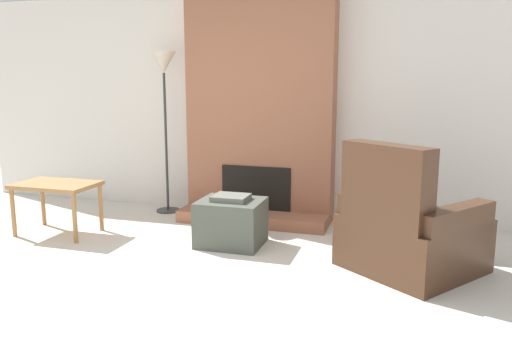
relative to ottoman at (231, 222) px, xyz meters
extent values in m
plane|color=beige|center=(-0.02, -1.53, -0.23)|extent=(24.00, 24.00, 0.00)
cube|color=silver|center=(-0.02, 1.26, 1.07)|extent=(7.80, 0.06, 2.60)
cube|color=#935B42|center=(-0.02, 1.06, 1.07)|extent=(1.68, 0.35, 2.60)
cube|color=#935B42|center=(-0.02, 0.71, -0.16)|extent=(1.68, 0.35, 0.13)
cube|color=black|center=(-0.02, 0.88, 0.15)|extent=(0.80, 0.02, 0.49)
cube|color=#474C42|center=(0.00, 0.00, -0.01)|extent=(0.61, 0.51, 0.44)
cube|color=#60665B|center=(0.00, 0.00, 0.24)|extent=(0.34, 0.28, 0.05)
cube|color=#422819|center=(1.67, -0.15, 0.00)|extent=(1.32, 1.32, 0.45)
cube|color=#422819|center=(1.45, -0.45, 0.32)|extent=(0.74, 0.63, 1.09)
cube|color=#422819|center=(1.98, -0.38, 0.08)|extent=(0.64, 0.77, 0.62)
cube|color=#422819|center=(1.36, 0.09, 0.08)|extent=(0.64, 0.77, 0.62)
cube|color=#9E7042|center=(-1.85, -0.18, 0.29)|extent=(0.81, 0.52, 0.04)
cylinder|color=#9E7042|center=(-2.21, -0.40, 0.02)|extent=(0.04, 0.04, 0.50)
cylinder|color=#9E7042|center=(-1.48, -0.40, 0.02)|extent=(0.04, 0.04, 0.50)
cylinder|color=#9E7042|center=(-2.21, 0.04, 0.02)|extent=(0.04, 0.04, 0.50)
cylinder|color=#9E7042|center=(-1.48, 0.04, 0.02)|extent=(0.04, 0.04, 0.50)
cylinder|color=#333333|center=(-1.17, 0.97, -0.22)|extent=(0.28, 0.28, 0.02)
cylinder|color=#333333|center=(-1.17, 0.97, 0.61)|extent=(0.03, 0.03, 1.65)
cone|color=beige|center=(-1.17, 0.97, 1.56)|extent=(0.29, 0.29, 0.24)
camera|label=1|loc=(1.58, -4.39, 1.34)|focal=35.00mm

